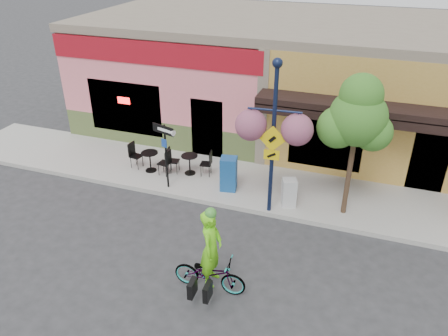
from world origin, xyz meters
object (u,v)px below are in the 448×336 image
(building, at_px, (312,77))
(street_tree, at_px, (353,148))
(lamp_post, at_px, (273,140))
(one_way_sign, at_px, (166,157))
(bicycle, at_px, (210,274))
(newspaper_box_grey, at_px, (289,193))
(newspaper_box_blue, at_px, (229,174))
(cyclist_rider, at_px, (211,257))

(building, relative_size, street_tree, 4.30)
(lamp_post, relative_size, one_way_sign, 2.10)
(bicycle, height_order, newspaper_box_grey, newspaper_box_grey)
(one_way_sign, xyz_separation_m, newspaper_box_grey, (3.90, 0.22, -0.64))
(building, distance_m, newspaper_box_grey, 6.64)
(one_way_sign, bearing_deg, lamp_post, 12.79)
(building, height_order, newspaper_box_blue, building)
(bicycle, relative_size, newspaper_box_blue, 1.55)
(cyclist_rider, distance_m, newspaper_box_blue, 4.33)
(bicycle, distance_m, newspaper_box_blue, 4.32)
(building, bearing_deg, street_tree, -71.13)
(one_way_sign, height_order, street_tree, street_tree)
(newspaper_box_blue, bearing_deg, bicycle, -87.12)
(newspaper_box_grey, bearing_deg, lamp_post, -158.91)
(building, distance_m, newspaper_box_blue, 6.48)
(newspaper_box_blue, distance_m, street_tree, 3.94)
(one_way_sign, relative_size, newspaper_box_blue, 1.94)
(lamp_post, xyz_separation_m, newspaper_box_blue, (-1.52, 0.73, -1.72))
(cyclist_rider, bearing_deg, street_tree, -34.33)
(one_way_sign, distance_m, street_tree, 5.62)
(one_way_sign, bearing_deg, cyclist_rider, -35.29)
(one_way_sign, distance_m, newspaper_box_grey, 3.95)
(one_way_sign, relative_size, street_tree, 0.51)
(cyclist_rider, relative_size, lamp_post, 0.42)
(building, relative_size, lamp_post, 4.00)
(cyclist_rider, xyz_separation_m, newspaper_box_blue, (-1.01, 4.21, -0.26))
(bicycle, bearing_deg, one_way_sign, 35.86)
(building, relative_size, cyclist_rider, 9.43)
(newspaper_box_blue, relative_size, newspaper_box_grey, 1.27)
(lamp_post, bearing_deg, newspaper_box_grey, 37.97)
(cyclist_rider, xyz_separation_m, lamp_post, (0.51, 3.47, 1.46))
(newspaper_box_grey, distance_m, street_tree, 2.34)
(street_tree, bearing_deg, one_way_sign, -175.96)
(lamp_post, relative_size, street_tree, 1.08)
(bicycle, xyz_separation_m, street_tree, (2.66, 4.09, 1.81))
(one_way_sign, distance_m, newspaper_box_blue, 2.03)
(street_tree, bearing_deg, building, 108.87)
(one_way_sign, bearing_deg, newspaper_box_grey, 19.76)
(bicycle, height_order, street_tree, street_tree)
(cyclist_rider, bearing_deg, lamp_post, -10.11)
(building, distance_m, cyclist_rider, 10.41)
(building, distance_m, one_way_sign, 7.51)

